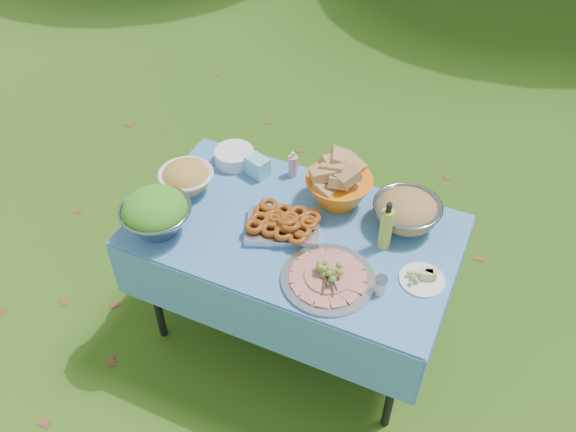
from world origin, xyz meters
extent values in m
plane|color=#173409|center=(0.00, 0.00, 0.00)|extent=(80.00, 80.00, 0.00)
cube|color=#84BFFF|center=(0.00, 0.00, 0.38)|extent=(1.46, 0.86, 0.76)
cylinder|color=white|center=(-0.48, 0.32, 0.80)|extent=(0.23, 0.23, 0.07)
cube|color=#82D2DA|center=(-0.33, 0.28, 0.81)|extent=(0.13, 0.11, 0.10)
cylinder|color=pink|center=(-0.17, 0.35, 0.83)|extent=(0.06, 0.06, 0.14)
cube|color=#B4B3B8|center=(-0.04, -0.03, 0.80)|extent=(0.39, 0.34, 0.08)
cylinder|color=#A3A6AA|center=(0.25, -0.22, 0.81)|extent=(0.50, 0.50, 0.09)
cylinder|color=#B1C336|center=(0.40, 0.07, 0.89)|extent=(0.07, 0.07, 0.25)
cylinder|color=white|center=(0.61, -0.06, 0.79)|extent=(0.22, 0.22, 0.05)
cylinder|color=silver|center=(0.47, -0.19, 0.80)|extent=(0.07, 0.07, 0.08)
camera|label=1|loc=(0.79, -1.81, 2.72)|focal=38.00mm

